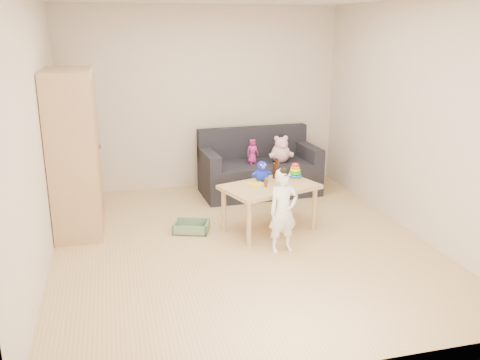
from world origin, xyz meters
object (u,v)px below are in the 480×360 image
object	(u,v)px
sofa	(259,178)
play_table	(269,208)
toddler	(283,212)
wardrobe	(74,152)

from	to	relation	value
sofa	play_table	size ratio (longest dim) A/B	1.56
sofa	play_table	distance (m)	1.40
play_table	toddler	xyz separation A→B (m)	(-0.04, -0.59, 0.16)
sofa	play_table	world-z (taller)	play_table
play_table	toddler	size ratio (longest dim) A/B	1.20
wardrobe	sofa	distance (m)	2.64
play_table	toddler	distance (m)	0.61
wardrobe	toddler	xyz separation A→B (m)	(2.11, -1.19, -0.49)
sofa	play_table	xyz separation A→B (m)	(-0.28, -1.37, 0.05)
toddler	play_table	bearing A→B (deg)	78.74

